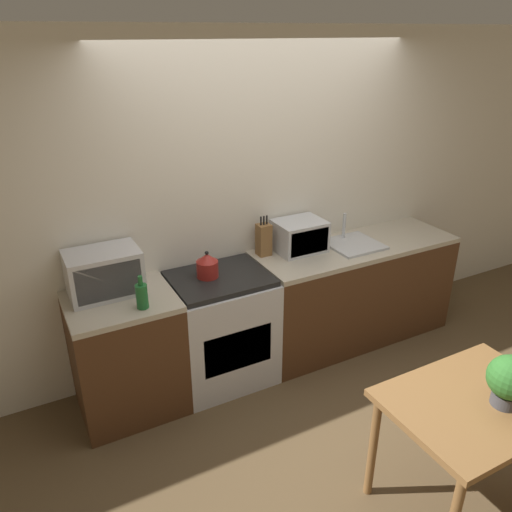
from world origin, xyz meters
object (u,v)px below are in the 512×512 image
object	(u,v)px
toaster_oven	(300,236)
kettle	(207,266)
dining_table	(473,415)
bottle	(142,296)
microwave	(104,273)
stove_range	(221,328)

from	to	relation	value
toaster_oven	kettle	bearing A→B (deg)	-173.65
toaster_oven	dining_table	distance (m)	1.89
dining_table	bottle	bearing A→B (deg)	131.39
microwave	bottle	xyz separation A→B (m)	(0.17, -0.31, -0.07)
stove_range	microwave	xyz separation A→B (m)	(-0.79, 0.12, 0.61)
microwave	toaster_oven	size ratio (longest dim) A/B	1.23
stove_range	kettle	size ratio (longest dim) A/B	4.39
kettle	toaster_oven	bearing A→B (deg)	6.35
toaster_oven	stove_range	bearing A→B (deg)	-170.41
stove_range	kettle	world-z (taller)	kettle
stove_range	toaster_oven	xyz separation A→B (m)	(0.77, 0.13, 0.58)
stove_range	dining_table	bearing A→B (deg)	-67.01
bottle	toaster_oven	xyz separation A→B (m)	(1.40, 0.31, 0.04)
microwave	stove_range	bearing A→B (deg)	-8.95
microwave	bottle	size ratio (longest dim) A/B	2.12
kettle	bottle	size ratio (longest dim) A/B	0.89
kettle	stove_range	bearing A→B (deg)	-24.69
stove_range	bottle	xyz separation A→B (m)	(-0.63, -0.18, 0.54)
dining_table	microwave	bearing A→B (deg)	129.53
kettle	microwave	world-z (taller)	microwave
microwave	dining_table	distance (m)	2.43
stove_range	dining_table	distance (m)	1.88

